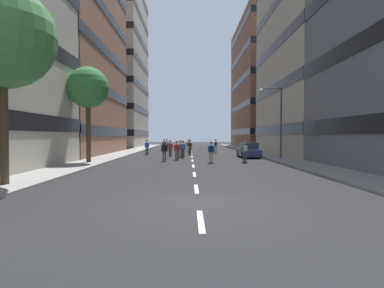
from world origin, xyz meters
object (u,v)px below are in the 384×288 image
at_px(skater_2, 190,146).
at_px(skater_12, 211,151).
at_px(parked_car_near, 249,151).
at_px(skater_7, 170,147).
at_px(skater_6, 189,145).
at_px(street_tree_near, 2,37).
at_px(streetlamp_right, 277,115).
at_px(skater_9, 216,145).
at_px(skater_11, 183,148).
at_px(skater_10, 164,145).
at_px(skater_8, 164,150).
at_px(street_tree_mid, 88,88).
at_px(skater_1, 180,148).
at_px(skater_5, 245,151).
at_px(skater_3, 177,149).
at_px(skater_4, 147,146).

distance_m(skater_2, skater_12, 11.04).
relative_size(parked_car_near, skater_7, 2.47).
bearing_deg(parked_car_near, skater_6, 122.77).
relative_size(street_tree_near, streetlamp_right, 1.33).
bearing_deg(skater_9, skater_11, -113.20).
height_order(skater_10, skater_11, same).
bearing_deg(parked_car_near, skater_8, -149.99).
bearing_deg(skater_12, skater_7, 115.64).
relative_size(street_tree_mid, skater_2, 4.26).
bearing_deg(skater_9, street_tree_mid, -127.58).
distance_m(parked_car_near, streetlamp_right, 5.21).
relative_size(street_tree_near, skater_10, 4.85).
xyz_separation_m(parked_car_near, streetlamp_right, (1.94, -3.41, 3.44)).
bearing_deg(skater_12, streetlamp_right, 25.69).
distance_m(skater_6, skater_11, 10.87).
xyz_separation_m(street_tree_near, skater_6, (7.98, 27.86, -5.49)).
xyz_separation_m(skater_1, skater_5, (5.54, -6.34, 0.03)).
xyz_separation_m(parked_car_near, street_tree_near, (-14.14, -18.31, 5.80)).
height_order(street_tree_mid, skater_10, street_tree_mid).
bearing_deg(street_tree_near, skater_12, 50.40).
bearing_deg(skater_7, skater_10, 100.00).
height_order(skater_5, skater_6, same).
height_order(street_tree_near, skater_3, street_tree_near).
relative_size(parked_car_near, skater_5, 2.47).
bearing_deg(skater_5, skater_6, 106.66).
xyz_separation_m(street_tree_mid, streetlamp_right, (16.08, 3.42, -1.89)).
bearing_deg(skater_5, skater_10, 118.47).
xyz_separation_m(skater_6, skater_7, (-1.95, -8.00, -0.03)).
bearing_deg(skater_1, skater_11, -78.41).
xyz_separation_m(street_tree_near, skater_5, (12.67, 12.21, -5.49)).
relative_size(street_tree_near, skater_8, 4.85).
xyz_separation_m(skater_4, skater_12, (6.73, -11.07, 0.03)).
xyz_separation_m(skater_2, skater_12, (1.69, -10.91, 0.00)).
height_order(skater_3, skater_10, same).
height_order(skater_1, skater_8, same).
xyz_separation_m(streetlamp_right, skater_5, (-3.41, -2.70, -3.12)).
distance_m(skater_7, skater_11, 3.18).
relative_size(skater_3, skater_9, 1.00).
relative_size(skater_1, skater_7, 1.00).
height_order(skater_4, skater_8, same).
bearing_deg(street_tree_near, skater_5, 43.93).
distance_m(streetlamp_right, skater_12, 7.58).
bearing_deg(skater_2, skater_4, 178.19).
height_order(skater_5, skater_10, same).
height_order(street_tree_near, streetlamp_right, street_tree_near).
distance_m(skater_1, skater_4, 5.98).
bearing_deg(skater_6, streetlamp_right, -58.03).
height_order(skater_1, skater_10, same).
bearing_deg(skater_8, skater_9, 66.57).
xyz_separation_m(skater_3, skater_4, (-3.81, 7.93, -0.03)).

